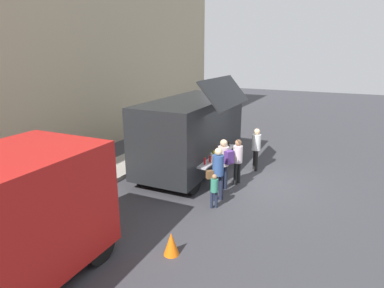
{
  "coord_description": "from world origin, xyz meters",
  "views": [
    {
      "loc": [
        -10.66,
        -2.94,
        4.49
      ],
      "look_at": [
        -0.61,
        1.99,
        1.3
      ],
      "focal_mm": 30.19,
      "sensor_mm": 36.0,
      "label": 1
    }
  ],
  "objects_px": {
    "food_truck_main": "(192,132)",
    "customer_mid_with_backpack": "(224,160)",
    "traffic_cone_orange": "(171,244)",
    "customer_front_ordering": "(238,158)",
    "customer_extra_browsing": "(256,146)",
    "trash_bin": "(184,132)",
    "customer_rear_waiting": "(218,170)",
    "child_near_queue": "(214,188)"
  },
  "relations": [
    {
      "from": "traffic_cone_orange",
      "to": "child_near_queue",
      "type": "distance_m",
      "value": 2.6
    },
    {
      "from": "trash_bin",
      "to": "customer_rear_waiting",
      "type": "bearing_deg",
      "value": -144.29
    },
    {
      "from": "trash_bin",
      "to": "customer_mid_with_backpack",
      "type": "xyz_separation_m",
      "value": [
        -5.08,
        -4.14,
        0.64
      ]
    },
    {
      "from": "traffic_cone_orange",
      "to": "trash_bin",
      "type": "xyz_separation_m",
      "value": [
        9.0,
        4.35,
        0.17
      ]
    },
    {
      "from": "trash_bin",
      "to": "customer_front_ordering",
      "type": "bearing_deg",
      "value": -134.9
    },
    {
      "from": "customer_front_ordering",
      "to": "child_near_queue",
      "type": "relative_size",
      "value": 1.51
    },
    {
      "from": "customer_front_ordering",
      "to": "child_near_queue",
      "type": "xyz_separation_m",
      "value": [
        -2.07,
        0.02,
        -0.33
      ]
    },
    {
      "from": "food_truck_main",
      "to": "customer_extra_browsing",
      "type": "relative_size",
      "value": 3.31
    },
    {
      "from": "traffic_cone_orange",
      "to": "trash_bin",
      "type": "distance_m",
      "value": 10.0
    },
    {
      "from": "customer_mid_with_backpack",
      "to": "customer_rear_waiting",
      "type": "height_order",
      "value": "customer_mid_with_backpack"
    },
    {
      "from": "traffic_cone_orange",
      "to": "customer_front_ordering",
      "type": "distance_m",
      "value": 4.7
    },
    {
      "from": "trash_bin",
      "to": "customer_mid_with_backpack",
      "type": "distance_m",
      "value": 6.58
    },
    {
      "from": "customer_extra_browsing",
      "to": "child_near_queue",
      "type": "xyz_separation_m",
      "value": [
        -3.73,
        0.22,
        -0.36
      ]
    },
    {
      "from": "customer_rear_waiting",
      "to": "customer_extra_browsing",
      "type": "bearing_deg",
      "value": -52.95
    },
    {
      "from": "customer_mid_with_backpack",
      "to": "traffic_cone_orange",
      "type": "bearing_deg",
      "value": 119.66
    },
    {
      "from": "customer_front_ordering",
      "to": "traffic_cone_orange",
      "type": "bearing_deg",
      "value": 103.73
    },
    {
      "from": "food_truck_main",
      "to": "traffic_cone_orange",
      "type": "height_order",
      "value": "food_truck_main"
    },
    {
      "from": "customer_extra_browsing",
      "to": "child_near_queue",
      "type": "bearing_deg",
      "value": 55.87
    },
    {
      "from": "customer_front_ordering",
      "to": "customer_rear_waiting",
      "type": "xyz_separation_m",
      "value": [
        -1.53,
        0.14,
        0.05
      ]
    },
    {
      "from": "child_near_queue",
      "to": "customer_front_ordering",
      "type": "bearing_deg",
      "value": -38.04
    },
    {
      "from": "food_truck_main",
      "to": "traffic_cone_orange",
      "type": "relative_size",
      "value": 10.09
    },
    {
      "from": "customer_front_ordering",
      "to": "customer_extra_browsing",
      "type": "distance_m",
      "value": 1.67
    },
    {
      "from": "traffic_cone_orange",
      "to": "customer_rear_waiting",
      "type": "xyz_separation_m",
      "value": [
        3.11,
        0.12,
        0.74
      ]
    },
    {
      "from": "trash_bin",
      "to": "customer_extra_browsing",
      "type": "xyz_separation_m",
      "value": [
        -2.7,
        -4.57,
        0.56
      ]
    },
    {
      "from": "traffic_cone_orange",
      "to": "customer_extra_browsing",
      "type": "relative_size",
      "value": 0.33
    },
    {
      "from": "customer_front_ordering",
      "to": "customer_mid_with_backpack",
      "type": "distance_m",
      "value": 0.77
    },
    {
      "from": "traffic_cone_orange",
      "to": "customer_rear_waiting",
      "type": "height_order",
      "value": "customer_rear_waiting"
    },
    {
      "from": "food_truck_main",
      "to": "customer_front_ordering",
      "type": "height_order",
      "value": "food_truck_main"
    },
    {
      "from": "trash_bin",
      "to": "customer_extra_browsing",
      "type": "bearing_deg",
      "value": -120.58
    },
    {
      "from": "trash_bin",
      "to": "child_near_queue",
      "type": "height_order",
      "value": "child_near_queue"
    },
    {
      "from": "customer_rear_waiting",
      "to": "trash_bin",
      "type": "bearing_deg",
      "value": -11.17
    },
    {
      "from": "food_truck_main",
      "to": "customer_rear_waiting",
      "type": "relative_size",
      "value": 3.24
    },
    {
      "from": "trash_bin",
      "to": "customer_rear_waiting",
      "type": "distance_m",
      "value": 7.28
    },
    {
      "from": "customer_mid_with_backpack",
      "to": "trash_bin",
      "type": "bearing_deg",
      "value": -24.33
    },
    {
      "from": "trash_bin",
      "to": "child_near_queue",
      "type": "relative_size",
      "value": 0.82
    },
    {
      "from": "food_truck_main",
      "to": "customer_extra_browsing",
      "type": "height_order",
      "value": "food_truck_main"
    },
    {
      "from": "food_truck_main",
      "to": "customer_extra_browsing",
      "type": "xyz_separation_m",
      "value": [
        1.04,
        -2.25,
        -0.53
      ]
    },
    {
      "from": "traffic_cone_orange",
      "to": "food_truck_main",
      "type": "bearing_deg",
      "value": 21.14
    },
    {
      "from": "traffic_cone_orange",
      "to": "customer_mid_with_backpack",
      "type": "height_order",
      "value": "customer_mid_with_backpack"
    },
    {
      "from": "food_truck_main",
      "to": "customer_mid_with_backpack",
      "type": "relative_size",
      "value": 3.15
    },
    {
      "from": "food_truck_main",
      "to": "customer_mid_with_backpack",
      "type": "xyz_separation_m",
      "value": [
        -1.33,
        -1.82,
        -0.45
      ]
    },
    {
      "from": "customer_extra_browsing",
      "to": "child_near_queue",
      "type": "distance_m",
      "value": 3.75
    }
  ]
}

